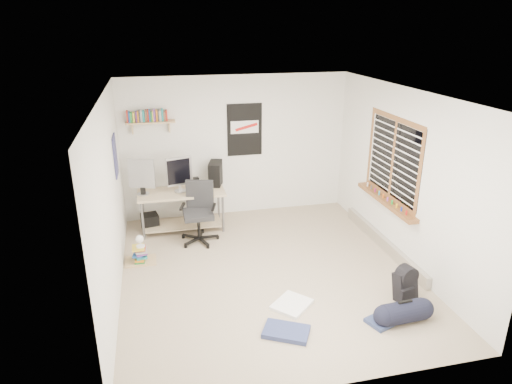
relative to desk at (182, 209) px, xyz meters
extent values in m
cube|color=gray|center=(1.04, -1.69, -0.37)|extent=(4.00, 4.50, 0.01)
cube|color=white|center=(1.04, -1.69, 2.14)|extent=(4.00, 4.50, 0.01)
cube|color=silver|center=(1.04, 0.56, 0.89)|extent=(4.00, 0.01, 2.50)
cube|color=silver|center=(-0.96, -1.69, 0.89)|extent=(0.01, 4.50, 2.50)
cube|color=silver|center=(3.05, -1.69, 0.89)|extent=(0.01, 4.50, 2.50)
cube|color=tan|center=(0.00, 0.00, 0.00)|extent=(1.54, 1.01, 0.65)
cube|color=#A09FA4|center=(-0.61, 0.00, 0.52)|extent=(0.45, 0.25, 0.48)
cube|color=#AAAAAF|center=(-0.02, 0.00, 0.52)|extent=(0.44, 0.22, 0.47)
cube|color=black|center=(0.61, 0.23, 0.50)|extent=(0.30, 0.46, 0.44)
cube|color=black|center=(-0.26, 0.24, 0.29)|extent=(0.38, 0.17, 0.02)
cube|color=black|center=(-0.61, -0.01, 0.37)|extent=(0.08, 0.08, 0.17)
cube|color=black|center=(0.28, 0.25, 0.37)|extent=(0.10, 0.10, 0.18)
cube|color=#232326|center=(0.22, -0.51, 0.12)|extent=(0.79, 0.79, 0.98)
cube|color=tan|center=(-0.41, 0.45, 1.42)|extent=(0.80, 0.22, 0.24)
cube|color=black|center=(1.19, 0.54, 1.19)|extent=(0.62, 0.03, 0.92)
cube|color=navy|center=(-0.94, -0.49, 1.14)|extent=(0.02, 0.42, 0.60)
cube|color=brown|center=(2.99, -1.39, 1.08)|extent=(0.10, 1.50, 1.26)
cube|color=#B7B2A8|center=(3.00, -1.39, -0.28)|extent=(0.08, 2.50, 0.18)
cube|color=black|center=(2.58, -2.75, -0.16)|extent=(0.32, 0.28, 0.37)
cylinder|color=black|center=(2.33, -3.17, -0.22)|extent=(0.28, 0.28, 0.52)
cube|color=white|center=(1.14, -2.57, -0.34)|extent=(0.60, 0.60, 0.04)
cube|color=navy|center=(0.92, -3.08, -0.33)|extent=(0.60, 0.53, 0.06)
cube|color=navy|center=(2.09, -3.13, -0.34)|extent=(0.43, 0.38, 0.05)
cube|color=olive|center=(-0.71, -0.98, -0.22)|extent=(0.40, 0.33, 0.27)
cube|color=white|center=(-0.69, -1.00, 0.02)|extent=(0.17, 0.24, 0.21)
cube|color=black|center=(-0.55, 0.09, -0.22)|extent=(0.31, 0.31, 0.30)
camera|label=1|loc=(-0.38, -7.18, 2.96)|focal=32.00mm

